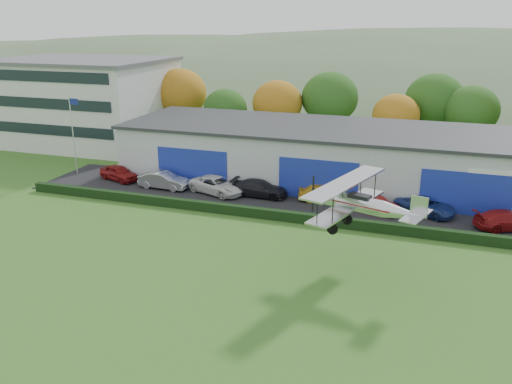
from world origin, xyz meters
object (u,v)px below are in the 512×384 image
(office_block, at_px, (84,101))
(car_2, at_px, (217,185))
(car_4, at_px, (323,193))
(car_6, at_px, (425,206))
(hangar, at_px, (331,154))
(car_1, at_px, (164,180))
(flagpole, at_px, (73,128))
(biplane, at_px, (361,203))
(car_3, at_px, (260,188))
(car_7, at_px, (508,220))
(car_5, at_px, (375,204))
(car_0, at_px, (119,173))

(office_block, height_order, car_2, office_block)
(car_4, height_order, car_6, car_4)
(hangar, xyz_separation_m, car_1, (-14.22, -7.55, -1.82))
(car_1, relative_size, car_2, 0.88)
(office_block, xyz_separation_m, car_6, (42.06, -13.85, -4.49))
(flagpole, xyz_separation_m, biplane, (30.19, -13.18, -0.02))
(car_3, relative_size, car_7, 1.02)
(flagpole, distance_m, car_3, 20.25)
(flagpole, height_order, biplane, flagpole)
(car_3, height_order, biplane, biplane)
(car_2, height_order, car_7, car_2)
(hangar, relative_size, car_3, 8.02)
(car_1, height_order, car_3, car_1)
(hangar, height_order, car_5, hangar)
(car_3, xyz_separation_m, car_7, (20.06, -1.31, -0.02))
(car_5, xyz_separation_m, car_7, (9.90, -0.63, 0.06))
(car_2, bearing_deg, car_6, -69.46)
(car_2, bearing_deg, car_0, 105.54)
(car_4, bearing_deg, flagpole, 74.81)
(car_6, bearing_deg, car_2, 116.27)
(car_5, bearing_deg, office_block, 92.55)
(car_2, height_order, car_6, car_2)
(flagpole, bearing_deg, office_block, 121.97)
(car_0, relative_size, biplane, 0.52)
(flagpole, bearing_deg, hangar, 13.51)
(hangar, height_order, car_2, hangar)
(hangar, height_order, office_block, office_block)
(car_3, xyz_separation_m, car_4, (5.63, 0.59, -0.00))
(office_block, bearing_deg, car_3, -26.47)
(hangar, bearing_deg, car_2, -140.72)
(car_1, xyz_separation_m, car_6, (23.29, 0.72, -0.11))
(office_block, height_order, biplane, office_block)
(office_block, xyz_separation_m, car_1, (18.78, -14.57, -4.38))
(car_2, xyz_separation_m, car_4, (9.51, 1.00, -0.02))
(car_0, distance_m, car_2, 10.70)
(car_2, distance_m, biplane, 18.94)
(hangar, height_order, car_4, hangar)
(office_block, distance_m, car_7, 50.57)
(car_2, relative_size, biplane, 0.65)
(flagpole, xyz_separation_m, car_7, (39.90, -2.23, -4.02))
(office_block, height_order, flagpole, office_block)
(car_6, bearing_deg, car_3, 115.01)
(office_block, bearing_deg, car_1, -37.80)
(car_5, relative_size, biplane, 0.48)
(office_block, xyz_separation_m, car_7, (48.01, -15.23, -4.44))
(car_5, bearing_deg, car_1, 113.41)
(flagpole, xyz_separation_m, car_2, (15.95, -1.33, -3.98))
(car_0, bearing_deg, car_1, -80.84)
(office_block, xyz_separation_m, car_0, (13.39, -13.68, -4.42))
(office_block, distance_m, car_4, 36.39)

